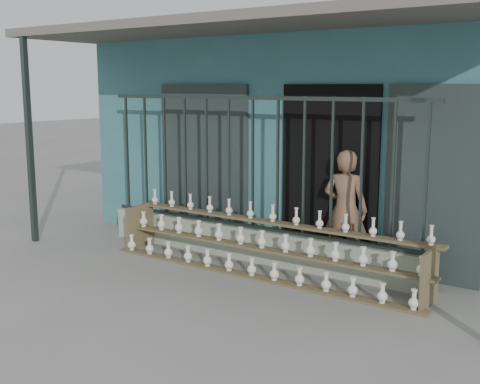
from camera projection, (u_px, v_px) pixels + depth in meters
The scene contains 6 objects.
ground at pixel (193, 285), 7.27m from camera, with size 60.00×60.00×0.00m, color slate.
workshop_building at pixel (346, 130), 10.41m from camera, with size 7.40×6.60×3.21m.
parapet_wall at pixel (252, 244), 8.28m from camera, with size 5.00×0.20×0.45m, color #94A28B.
security_fence at pixel (253, 163), 8.09m from camera, with size 5.00×0.04×1.80m.
shelf_rack at pixel (261, 245), 7.69m from camera, with size 4.50×0.68×0.85m.
elderly_woman at pixel (345, 210), 7.76m from camera, with size 0.58×0.38×1.58m, color brown.
Camera 1 is at (4.41, -5.41, 2.38)m, focal length 45.00 mm.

